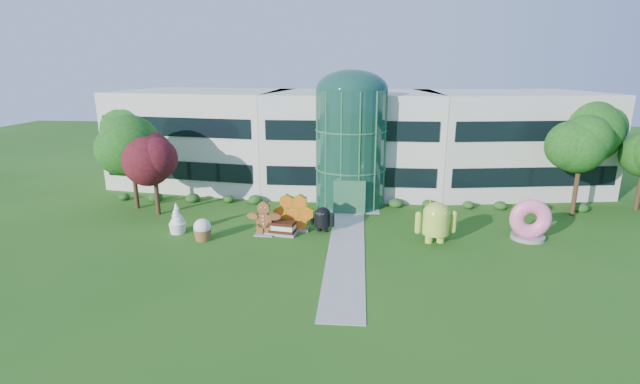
# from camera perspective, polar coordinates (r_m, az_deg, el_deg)

# --- Properties ---
(ground) EXTENTS (140.00, 140.00, 0.00)m
(ground) POSITION_cam_1_polar(r_m,az_deg,el_deg) (29.66, 3.18, -8.01)
(ground) COLOR #215114
(ground) RESTS_ON ground
(building) EXTENTS (46.00, 15.00, 9.30)m
(building) POSITION_cam_1_polar(r_m,az_deg,el_deg) (45.79, 3.96, 6.37)
(building) COLOR beige
(building) RESTS_ON ground
(atrium) EXTENTS (6.00, 6.00, 9.80)m
(atrium) POSITION_cam_1_polar(r_m,az_deg,el_deg) (39.83, 3.82, 5.40)
(atrium) COLOR #194738
(atrium) RESTS_ON ground
(walkway) EXTENTS (2.40, 20.00, 0.04)m
(walkway) POSITION_cam_1_polar(r_m,az_deg,el_deg) (31.50, 3.29, -6.54)
(walkway) COLOR #9E9E93
(walkway) RESTS_ON ground
(tree_red) EXTENTS (4.00, 4.00, 6.00)m
(tree_red) POSITION_cam_1_polar(r_m,az_deg,el_deg) (39.29, -19.61, 1.57)
(tree_red) COLOR #3F0C14
(tree_red) RESTS_ON ground
(trees_backdrop) EXTENTS (52.00, 8.00, 8.40)m
(trees_backdrop) POSITION_cam_1_polar(r_m,az_deg,el_deg) (40.94, 3.83, 4.67)
(trees_backdrop) COLOR #194210
(trees_backdrop) RESTS_ON ground
(android_green) EXTENTS (3.22, 2.38, 3.36)m
(android_green) POSITION_cam_1_polar(r_m,az_deg,el_deg) (32.34, 14.09, -3.27)
(android_green) COLOR #B4D343
(android_green) RESTS_ON ground
(android_black) EXTENTS (2.14, 1.69, 2.15)m
(android_black) POSITION_cam_1_polar(r_m,az_deg,el_deg) (33.68, 0.30, -3.13)
(android_black) COLOR black
(android_black) RESTS_ON ground
(donut) EXTENTS (2.92, 1.56, 2.94)m
(donut) POSITION_cam_1_polar(r_m,az_deg,el_deg) (35.24, 24.40, -3.03)
(donut) COLOR pink
(donut) RESTS_ON ground
(gingerbread) EXTENTS (2.76, 1.19, 2.49)m
(gingerbread) POSITION_cam_1_polar(r_m,az_deg,el_deg) (33.17, -6.92, -3.23)
(gingerbread) COLOR brown
(gingerbread) RESTS_ON ground
(ice_cream_sandwich) EXTENTS (2.38, 1.49, 0.99)m
(ice_cream_sandwich) POSITION_cam_1_polar(r_m,az_deg,el_deg) (33.38, -4.82, -4.42)
(ice_cream_sandwich) COLOR black
(ice_cream_sandwich) RESTS_ON ground
(honeycomb) EXTENTS (3.15, 1.20, 2.46)m
(honeycomb) POSITION_cam_1_polar(r_m,az_deg,el_deg) (33.92, -3.26, -2.75)
(honeycomb) COLOR orange
(honeycomb) RESTS_ON ground
(froyo) EXTENTS (1.65, 1.65, 2.25)m
(froyo) POSITION_cam_1_polar(r_m,az_deg,el_deg) (34.90, -17.20, -3.09)
(froyo) COLOR white
(froyo) RESTS_ON ground
(cupcake) EXTENTS (1.66, 1.66, 1.55)m
(cupcake) POSITION_cam_1_polar(r_m,az_deg,el_deg) (33.14, -14.27, -4.48)
(cupcake) COLOR white
(cupcake) RESTS_ON ground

